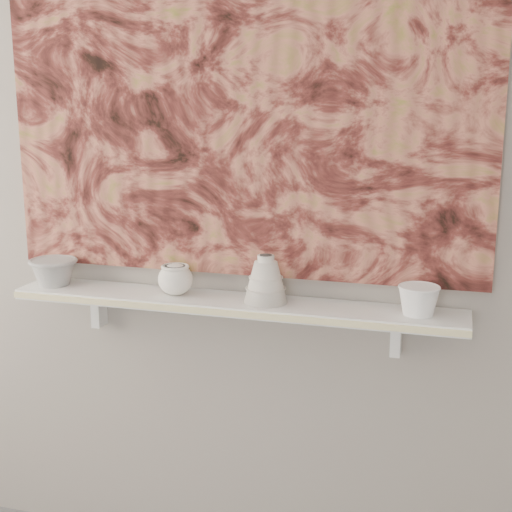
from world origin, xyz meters
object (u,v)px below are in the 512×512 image
(cup_cream, at_px, (175,279))
(bell_vessel, at_px, (266,279))
(painting, at_px, (239,94))
(bowl_grey, at_px, (54,271))
(bowl_white, at_px, (419,300))
(shelf, at_px, (232,304))

(cup_cream, distance_m, bell_vessel, 0.29)
(painting, bearing_deg, bowl_grey, -172.50)
(painting, height_order, bowl_white, painting)
(shelf, xyz_separation_m, bowl_grey, (-0.61, 0.00, 0.06))
(painting, distance_m, bowl_white, 0.80)
(shelf, relative_size, bell_vessel, 9.66)
(bowl_grey, distance_m, bell_vessel, 0.72)
(painting, relative_size, bell_vessel, 10.35)
(painting, height_order, cup_cream, painting)
(shelf, distance_m, bowl_white, 0.56)
(shelf, height_order, cup_cream, cup_cream)
(cup_cream, distance_m, bowl_white, 0.74)
(bowl_white, bearing_deg, cup_cream, 180.00)
(shelf, xyz_separation_m, bowl_white, (0.55, 0.00, 0.06))
(bowl_grey, height_order, bowl_white, bowl_grey)
(bowl_grey, bearing_deg, shelf, 0.00)
(painting, relative_size, cup_cream, 13.89)
(bowl_white, bearing_deg, shelf, 180.00)
(bowl_white, bearing_deg, painting, 171.71)
(shelf, distance_m, bell_vessel, 0.14)
(bowl_grey, xyz_separation_m, bell_vessel, (0.72, 0.00, 0.03))
(bowl_grey, height_order, bell_vessel, bell_vessel)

